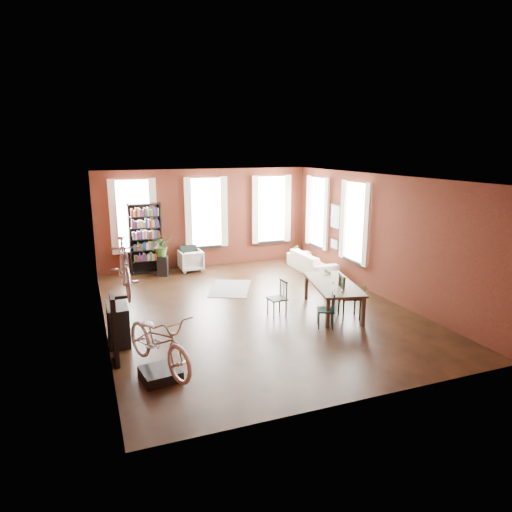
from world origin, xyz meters
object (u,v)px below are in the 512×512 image
white_armchair (191,259)px  cream_sofa (312,259)px  console_table (118,324)px  bookshelf (145,239)px  bicycle_floor (158,315)px  dining_chair_d (333,285)px  dining_chair_c (350,296)px  dining_chair_b (277,298)px  bike_trainer (160,374)px  dining_table (333,297)px  dining_chair_a (326,310)px  plant_stand (163,266)px

white_armchair → cream_sofa: 3.88m
console_table → bookshelf: bearing=76.2°
bookshelf → white_armchair: 1.56m
cream_sofa → bicycle_floor: 7.80m
dining_chair_d → cream_sofa: bearing=-9.9°
dining_chair_c → cream_sofa: bearing=-0.5°
dining_chair_b → dining_chair_d: size_ratio=1.06×
dining_chair_c → cream_sofa: (1.11, 3.95, -0.11)m
white_armchair → console_table: size_ratio=0.92×
dining_chair_c → bicycle_floor: (-4.58, -1.33, 0.65)m
bike_trainer → dining_chair_c: bearing=16.3°
dining_table → bicycle_floor: size_ratio=1.08×
dining_chair_a → dining_chair_c: 0.87m
dining_chair_a → dining_chair_d: 1.90m
dining_chair_a → cream_sofa: (1.91, 4.26, 0.01)m
white_armchair → bike_trainer: size_ratio=1.17×
dining_chair_d → bike_trainer: 5.53m
white_armchair → plant_stand: bearing=15.1°
plant_stand → dining_chair_b: bearing=-66.7°
dining_chair_b → dining_chair_c: size_ratio=0.82×
dining_chair_a → white_armchair: 5.97m
plant_stand → dining_chair_d: bearing=-46.4°
white_armchair → bicycle_floor: bearing=71.4°
dining_chair_c → cream_sofa: size_ratio=0.50×
console_table → bicycle_floor: (0.54, -1.78, 0.76)m
plant_stand → bicycle_floor: (-1.15, -6.47, 0.86)m
dining_table → console_table: 4.96m
dining_chair_c → bike_trainer: 4.80m
white_armchair → bike_trainer: white_armchair is taller
dining_table → bicycle_floor: bearing=-144.3°
dining_chair_d → bicycle_floor: size_ratio=0.41×
dining_chair_b → dining_chair_d: 1.89m
bicycle_floor → white_armchair: bearing=52.2°
dining_chair_c → dining_chair_d: dining_chair_c is taller
dining_table → dining_chair_d: (0.45, 0.76, 0.04)m
bike_trainer → bookshelf: bearing=83.9°
dining_chair_b → bookshelf: 5.50m
dining_table → dining_chair_a: 1.02m
dining_table → bicycle_floor: 4.84m
dining_chair_c → bookshelf: bookshelf is taller
dining_chair_a → dining_table: bearing=165.8°
cream_sofa → dining_table: bearing=159.8°
dining_chair_d → bike_trainer: bearing=125.0°
bike_trainer → plant_stand: plant_stand is taller
dining_table → dining_chair_c: 0.54m
dining_chair_a → white_armchair: bearing=-139.0°
plant_stand → dining_chair_c: bearing=-56.3°
dining_chair_b → bicycle_floor: 3.75m
dining_chair_a → white_armchair: (-1.68, 5.73, -0.03)m
dining_chair_b → bike_trainer: (-3.07, -2.05, -0.34)m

